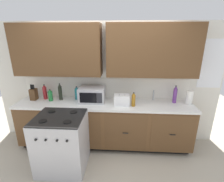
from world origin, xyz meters
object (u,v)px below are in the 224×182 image
at_px(knife_block, 34,94).
at_px(bottle_teal, 77,93).
at_px(paper_towel_roll, 189,98).
at_px(toaster, 122,100).
at_px(microwave, 92,94).
at_px(bottle_red, 45,92).
at_px(bottle_green, 50,95).
at_px(stove_range, 62,142).
at_px(bottle_violet, 175,94).
at_px(bottle_amber, 133,99).
at_px(bottle_dark, 60,92).

xyz_separation_m(knife_block, bottle_teal, (0.84, 0.07, 0.01)).
bearing_deg(paper_towel_roll, toaster, -175.33).
distance_m(microwave, bottle_red, 0.96).
xyz_separation_m(microwave, bottle_green, (-0.81, -0.01, -0.03)).
xyz_separation_m(knife_block, bottle_red, (0.20, 0.05, 0.03)).
height_order(knife_block, bottle_red, knife_block).
bearing_deg(bottle_green, microwave, 0.93).
distance_m(stove_range, bottle_violet, 2.17).
bearing_deg(stove_range, bottle_red, 126.31).
bearing_deg(bottle_teal, bottle_amber, -13.64).
distance_m(bottle_red, bottle_dark, 0.32).
bearing_deg(toaster, stove_range, -149.20).
bearing_deg(microwave, bottle_violet, 1.51).
relative_size(bottle_amber, bottle_teal, 0.97).
xyz_separation_m(stove_range, toaster, (0.96, 0.57, 0.54)).
relative_size(stove_range, bottle_red, 3.20).
bearing_deg(paper_towel_roll, bottle_violet, 164.82).
distance_m(paper_towel_roll, bottle_dark, 2.43).
height_order(microwave, bottle_amber, microwave).
height_order(knife_block, bottle_amber, knife_block).
xyz_separation_m(microwave, bottle_red, (-0.96, 0.07, 0.00)).
relative_size(knife_block, bottle_violet, 0.93).
xyz_separation_m(toaster, bottle_green, (-1.38, 0.11, 0.02)).
bearing_deg(bottle_dark, toaster, -8.54).
relative_size(knife_block, paper_towel_roll, 1.19).
height_order(bottle_violet, bottle_red, bottle_violet).
relative_size(bottle_green, bottle_amber, 0.89).
height_order(microwave, toaster, microwave).
height_order(toaster, paper_towel_roll, paper_towel_roll).
xyz_separation_m(microwave, paper_towel_roll, (1.79, -0.02, -0.01)).
bearing_deg(paper_towel_roll, bottle_green, 179.76).
relative_size(bottle_dark, bottle_teal, 1.25).
relative_size(bottle_violet, bottle_dark, 1.00).
height_order(knife_block, paper_towel_roll, knife_block).
relative_size(microwave, bottle_dark, 1.45).
bearing_deg(bottle_amber, knife_block, 174.25).
xyz_separation_m(bottle_green, bottle_amber, (1.58, -0.16, 0.01)).
bearing_deg(microwave, paper_towel_roll, -0.78).
relative_size(knife_block, bottle_dark, 0.93).
distance_m(toaster, bottle_teal, 0.91).
distance_m(bottle_dark, bottle_teal, 0.32).
xyz_separation_m(bottle_red, bottle_green, (0.14, -0.09, -0.03)).
relative_size(knife_block, bottle_amber, 1.21).
relative_size(toaster, bottle_red, 0.94).
height_order(toaster, bottle_teal, bottle_teal).
height_order(bottle_red, bottle_amber, bottle_red).
bearing_deg(bottle_red, microwave, -4.36).
bearing_deg(microwave, bottle_teal, 163.96).
xyz_separation_m(knife_block, bottle_violet, (2.71, 0.02, 0.05)).
bearing_deg(microwave, stove_range, -119.46).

